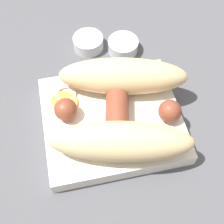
{
  "coord_description": "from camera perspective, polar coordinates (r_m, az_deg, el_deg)",
  "views": [
    {
      "loc": [
        0.05,
        0.23,
        0.42
      ],
      "look_at": [
        0.0,
        0.0,
        0.03
      ],
      "focal_mm": 50.0,
      "sensor_mm": 36.0,
      "label": 1
    }
  ],
  "objects": [
    {
      "name": "condiment_cup_near",
      "position": [
        0.57,
        2.02,
        11.93
      ],
      "size": [
        0.05,
        0.05,
        0.02
      ],
      "color": "silver",
      "rests_on": "ground_plane"
    },
    {
      "name": "pickled_veggies",
      "position": [
        0.48,
        -8.56,
        2.39
      ],
      "size": [
        0.04,
        0.05,
        0.0
      ],
      "color": "orange",
      "rests_on": "food_tray"
    },
    {
      "name": "food_tray",
      "position": [
        0.47,
        0.0,
        -1.42
      ],
      "size": [
        0.2,
        0.18,
        0.02
      ],
      "color": "silver",
      "rests_on": "ground_plane"
    },
    {
      "name": "sausage",
      "position": [
        0.45,
        1.03,
        0.32
      ],
      "size": [
        0.18,
        0.15,
        0.03
      ],
      "color": "brown",
      "rests_on": "food_tray"
    },
    {
      "name": "bread_roll",
      "position": [
        0.44,
        2.03,
        0.98
      ],
      "size": [
        0.22,
        0.2,
        0.06
      ],
      "color": "#DBBC84",
      "rests_on": "food_tray"
    },
    {
      "name": "ground_plane",
      "position": [
        0.48,
        0.0,
        -2.15
      ],
      "size": [
        3.0,
        3.0,
        0.0
      ],
      "primitive_type": "plane",
      "color": "#4C4C51"
    },
    {
      "name": "condiment_cup_far",
      "position": [
        0.58,
        -4.35,
        12.48
      ],
      "size": [
        0.05,
        0.05,
        0.02
      ],
      "color": "silver",
      "rests_on": "ground_plane"
    }
  ]
}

